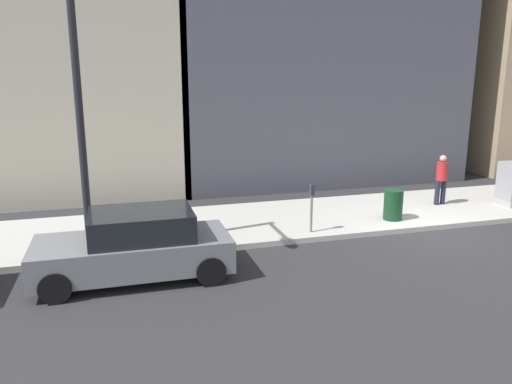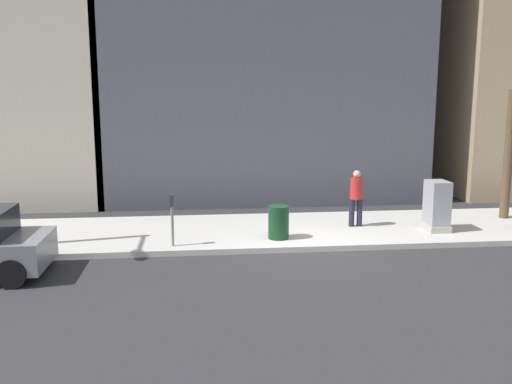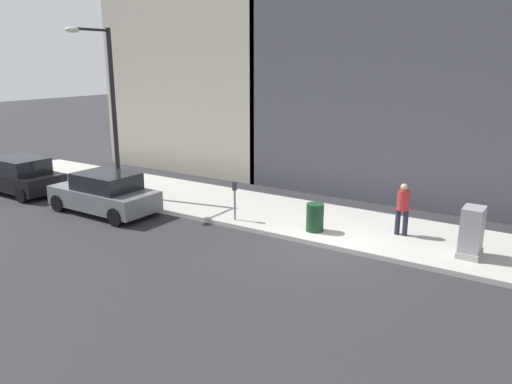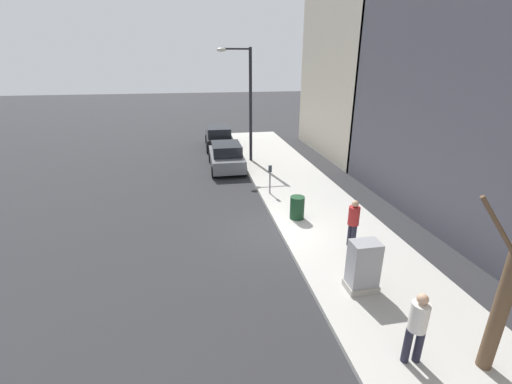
# 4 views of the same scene
# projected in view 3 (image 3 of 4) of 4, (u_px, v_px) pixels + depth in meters

# --- Properties ---
(ground_plane) EXTENTS (120.00, 120.00, 0.00)m
(ground_plane) POSITION_uv_depth(u_px,v_px,m) (323.00, 248.00, 15.02)
(ground_plane) COLOR #2B2B2D
(sidewalk) EXTENTS (4.00, 36.00, 0.15)m
(sidewalk) POSITION_uv_depth(u_px,v_px,m) (349.00, 228.00, 16.62)
(sidewalk) COLOR #B2AFA8
(sidewalk) RESTS_ON ground
(parked_car_grey) EXTENTS (1.95, 4.21, 1.52)m
(parked_car_grey) POSITION_uv_depth(u_px,v_px,m) (105.00, 194.00, 18.30)
(parked_car_grey) COLOR slate
(parked_car_grey) RESTS_ON ground
(parked_car_black) EXTENTS (1.99, 4.24, 1.52)m
(parked_car_black) POSITION_uv_depth(u_px,v_px,m) (19.00, 176.00, 21.10)
(parked_car_black) COLOR black
(parked_car_black) RESTS_ON ground
(parking_meter) EXTENTS (0.14, 0.10, 1.35)m
(parking_meter) POSITION_uv_depth(u_px,v_px,m) (235.00, 197.00, 16.99)
(parking_meter) COLOR slate
(parking_meter) RESTS_ON sidewalk
(utility_box) EXTENTS (0.83, 0.61, 1.43)m
(utility_box) POSITION_uv_depth(u_px,v_px,m) (472.00, 233.00, 13.82)
(utility_box) COLOR #A8A399
(utility_box) RESTS_ON sidewalk
(streetlamp) EXTENTS (1.97, 0.32, 6.50)m
(streetlamp) POSITION_uv_depth(u_px,v_px,m) (108.00, 100.00, 19.10)
(streetlamp) COLOR black
(streetlamp) RESTS_ON sidewalk
(trash_bin) EXTENTS (0.56, 0.56, 0.90)m
(trash_bin) POSITION_uv_depth(u_px,v_px,m) (315.00, 217.00, 15.97)
(trash_bin) COLOR #14381E
(trash_bin) RESTS_ON sidewalk
(pedestrian_midblock) EXTENTS (0.36, 0.40, 1.66)m
(pedestrian_midblock) POSITION_uv_depth(u_px,v_px,m) (403.00, 206.00, 15.48)
(pedestrian_midblock) COLOR #1E1E2D
(pedestrian_midblock) RESTS_ON sidewalk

